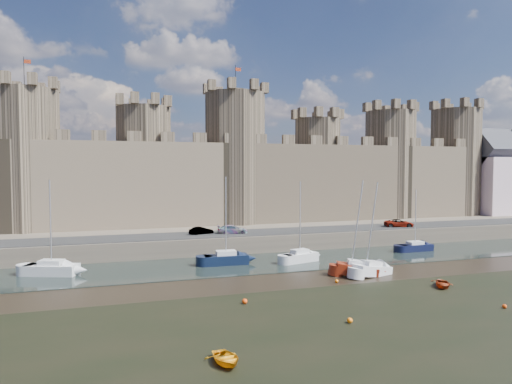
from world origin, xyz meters
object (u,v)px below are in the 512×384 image
sailboat_2 (300,256)px  sailboat_1 (226,258)px  car_2 (232,229)px  sailboat_4 (357,269)px  sailboat_3 (415,247)px  car_3 (399,223)px  sailboat_0 (52,268)px  sailboat_5 (371,269)px  dinghy_0 (226,359)px  car_1 (201,231)px

sailboat_2 → sailboat_1: bearing=156.5°
car_2 → sailboat_4: (9.55, -19.57, -2.36)m
sailboat_1 → sailboat_3: bearing=4.2°
car_3 → sailboat_2: size_ratio=0.45×
sailboat_0 → sailboat_5: 36.47m
dinghy_0 → car_3: bearing=37.5°
sailboat_2 → dinghy_0: 31.66m
car_3 → car_1: bearing=105.4°
sailboat_2 → sailboat_3: sailboat_2 is taller
sailboat_0 → dinghy_0: 31.84m
car_2 → sailboat_5: 23.10m
sailboat_2 → dinghy_0: sailboat_2 is taller
car_1 → car_2: 4.59m
sailboat_5 → sailboat_4: bearing=144.7°
sailboat_5 → car_1: bearing=110.8°
sailboat_1 → car_3: bearing=17.9°
sailboat_5 → car_2: bearing=102.5°
car_2 → dinghy_0: 39.50m
car_2 → sailboat_5: bearing=-141.1°
sailboat_2 → sailboat_3: 19.39m
sailboat_3 → sailboat_5: 18.22m
car_1 → sailboat_1: sailboat_1 is taller
car_1 → sailboat_4: sailboat_4 is taller
car_1 → dinghy_0: bearing=155.9°
sailboat_5 → sailboat_2: bearing=102.1°
car_2 → sailboat_5: sailboat_5 is taller
car_3 → sailboat_4: bearing=153.1°
car_2 → car_3: bearing=-82.2°
car_1 → sailboat_5: (15.68, -20.63, -2.31)m
dinghy_0 → sailboat_5: bearing=33.5°
car_1 → sailboat_3: bearing=-122.9°
car_3 → sailboat_2: 24.21m
sailboat_0 → sailboat_1: (20.31, -0.52, 0.02)m
car_2 → dinghy_0: size_ratio=1.46×
sailboat_0 → sailboat_2: size_ratio=1.04×
car_3 → sailboat_3: sailboat_3 is taller
car_3 → sailboat_3: 8.60m
sailboat_0 → sailboat_1: size_ratio=0.98×
sailboat_5 → car_3: bearing=31.9°
sailboat_1 → dinghy_0: sailboat_1 is taller
sailboat_4 → dinghy_0: bearing=-117.3°
sailboat_5 → dinghy_0: (-21.48, -17.91, -0.45)m
sailboat_1 → sailboat_2: sailboat_1 is taller
car_3 → sailboat_5: bearing=156.4°
sailboat_4 → dinghy_0: size_ratio=3.56×
sailboat_5 → sailboat_3: bearing=21.8°
car_1 → sailboat_2: bearing=-152.6°
sailboat_2 → sailboat_5: 10.35m
sailboat_0 → sailboat_2: (29.82, -1.93, -0.00)m
sailboat_1 → sailboat_2: bearing=-5.8°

